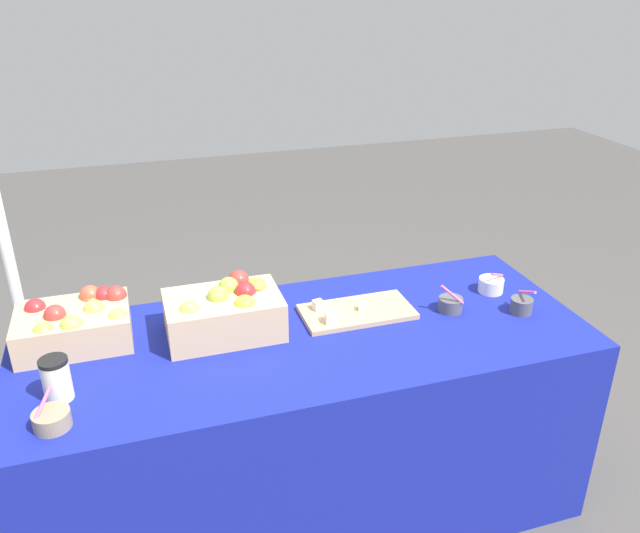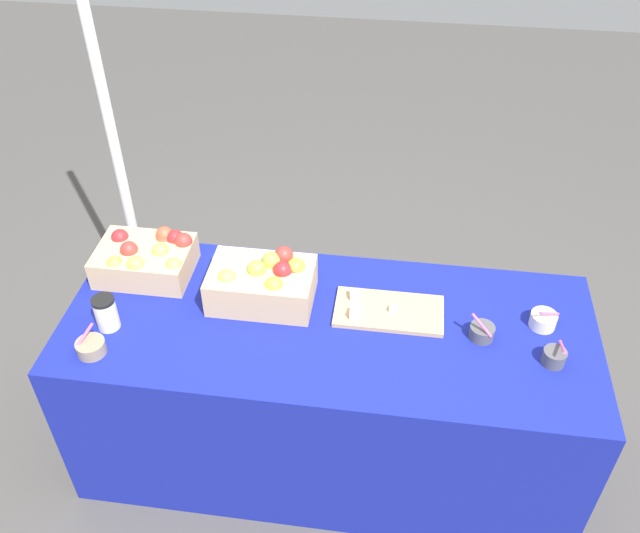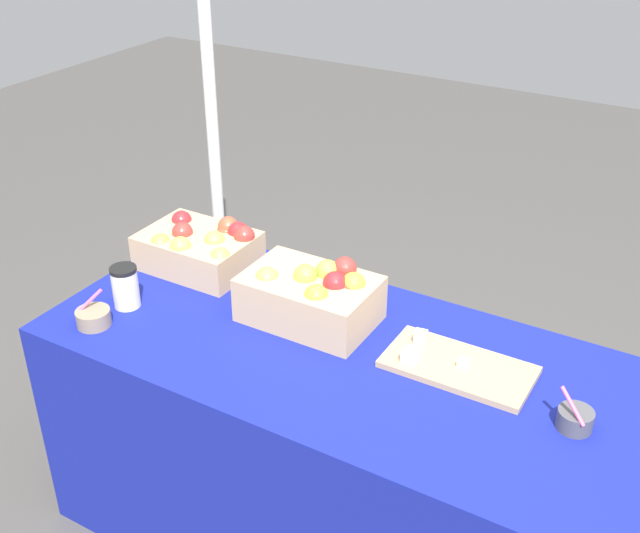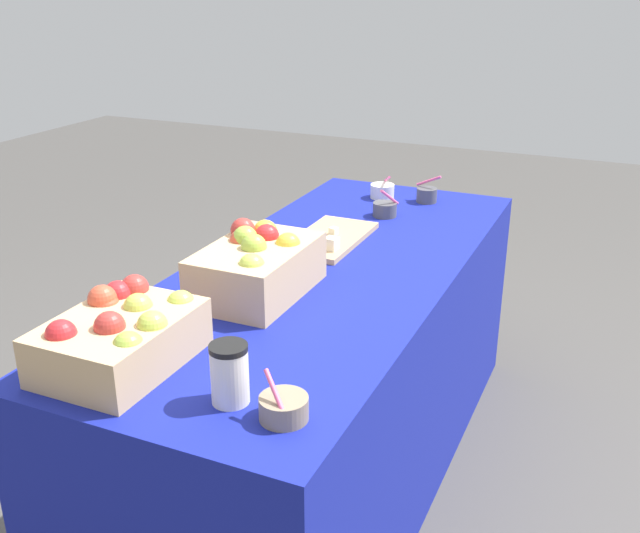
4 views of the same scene
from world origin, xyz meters
name	(u,v)px [view 2 (image 2 of 4)]	position (x,y,z in m)	size (l,w,h in m)	color
ground_plane	(327,446)	(0.00, 0.00, 0.00)	(10.00, 10.00, 0.00)	#474442
table	(328,389)	(0.00, 0.00, 0.37)	(1.90, 0.76, 0.74)	navy
apple_crate_left	(147,258)	(-0.72, 0.18, 0.81)	(0.35, 0.26, 0.15)	tan
apple_crate_middle	(264,282)	(-0.25, 0.09, 0.82)	(0.38, 0.25, 0.18)	tan
cutting_board_front	(387,311)	(0.20, 0.08, 0.75)	(0.39, 0.20, 0.06)	tan
sample_bowl_near	(554,357)	(0.77, -0.09, 0.77)	(0.08, 0.10, 0.11)	#4C4C51
sample_bowl_mid	(482,333)	(0.54, 0.00, 0.77)	(0.09, 0.09, 0.11)	#4C4C51
sample_bowl_far	(543,320)	(0.75, 0.09, 0.77)	(0.10, 0.09, 0.10)	silver
sample_bowl_extra	(91,347)	(-0.78, -0.25, 0.77)	(0.10, 0.10, 0.10)	gray
coffee_cup	(106,313)	(-0.77, -0.13, 0.81)	(0.08, 0.08, 0.13)	silver
tent_pole	(110,126)	(-0.95, 0.57, 1.14)	(0.04, 0.04, 2.29)	white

